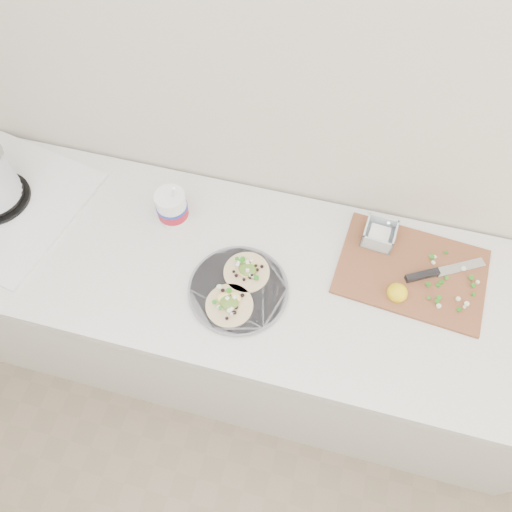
# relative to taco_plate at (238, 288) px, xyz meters

# --- Properties ---
(counter) EXTENTS (2.44, 0.66, 0.90)m
(counter) POSITION_rel_taco_plate_xyz_m (-0.08, 0.09, -0.47)
(counter) COLOR silver
(counter) RESTS_ON ground
(taco_plate) EXTENTS (0.31, 0.31, 0.04)m
(taco_plate) POSITION_rel_taco_plate_xyz_m (0.00, 0.00, 0.00)
(taco_plate) COLOR slate
(taco_plate) RESTS_ON counter
(tub) EXTENTS (0.10, 0.10, 0.23)m
(tub) POSITION_rel_taco_plate_xyz_m (-0.28, 0.21, 0.05)
(tub) COLOR white
(tub) RESTS_ON counter
(cutboard) EXTENTS (0.48, 0.35, 0.07)m
(cutboard) POSITION_rel_taco_plate_xyz_m (0.50, 0.21, 0.00)
(cutboard) COLOR brown
(cutboard) RESTS_ON counter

